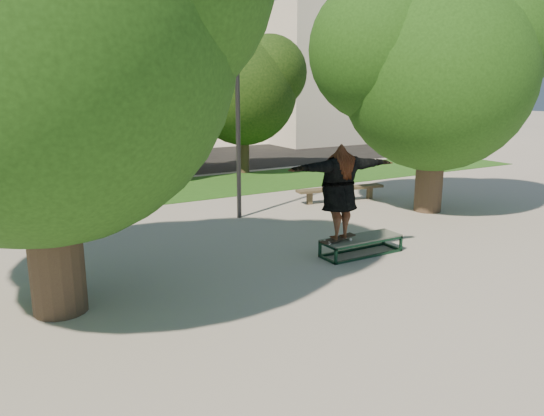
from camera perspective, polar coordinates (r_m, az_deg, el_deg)
ground at (r=9.83m, az=4.45°, el=-8.00°), size 120.00×120.00×0.00m
grass_strip at (r=18.47m, az=-9.81°, el=2.01°), size 30.00×4.00×0.02m
asphalt_strip at (r=24.35m, az=-17.42°, el=4.28°), size 40.00×8.00×0.01m
tree_left at (r=8.71m, az=-25.02°, el=17.78°), size 6.96×5.95×7.12m
tree_right at (r=15.40m, az=16.89°, el=14.72°), size 6.24×5.33×6.51m
bg_tree_mid at (r=20.04m, az=-18.70°, el=13.92°), size 5.76×4.92×6.24m
bg_tree_right at (r=21.40m, az=-3.34°, el=13.08°), size 5.04×4.31×5.43m
lamppost at (r=13.99m, az=-3.71°, el=11.58°), size 0.25×0.15×6.11m
office_building at (r=39.88m, az=-26.72°, el=18.34°), size 30.00×14.12×16.00m
side_building at (r=37.57m, az=8.34°, el=13.82°), size 15.00×10.00×8.00m
grind_box at (r=11.46m, az=9.56°, el=-4.01°), size 1.80×0.60×0.38m
skater_rig at (r=10.78m, az=7.25°, el=1.73°), size 2.44×0.89×2.02m
bystander at (r=9.97m, az=-22.54°, el=-3.01°), size 0.71×0.49×1.87m
bench at (r=16.44m, az=7.38°, el=1.99°), size 2.91×0.77×0.44m
car_grey at (r=21.48m, az=-20.61°, el=5.04°), size 3.11×5.92×1.59m
car_silver_b at (r=22.61m, az=-15.25°, el=5.60°), size 2.41×5.11×1.44m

